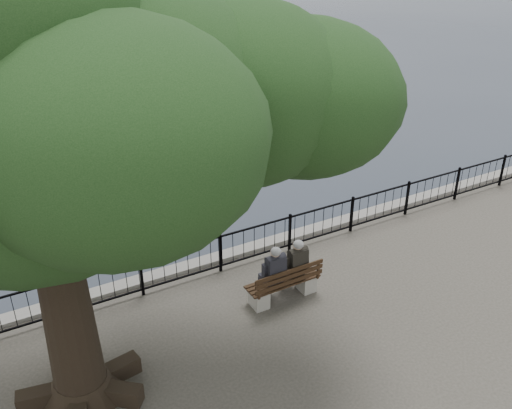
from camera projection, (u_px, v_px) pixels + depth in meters
harbor at (247, 267)px, 15.17m from camera, size 260.00×260.00×1.20m
railing at (256, 241)px, 14.29m from camera, size 22.06×0.06×1.00m
bench at (284, 287)px, 12.99m from camera, size 1.77×0.55×0.93m
person_left at (272, 275)px, 12.79m from camera, size 0.43×0.73×1.48m
person_right at (294, 267)px, 13.05m from camera, size 0.43×0.73×1.48m
tree at (83, 102)px, 8.42m from camera, size 10.15×7.09×8.29m
sailboat_c at (157, 103)px, 28.30m from camera, size 2.73×5.89×10.21m
sailboat_d at (208, 64)px, 35.20m from camera, size 1.83×6.03×11.06m
sailboat_f at (57, 45)px, 39.81m from camera, size 2.62×6.28×12.07m
sailboat_g at (103, 26)px, 46.17m from camera, size 2.30×4.98×9.05m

